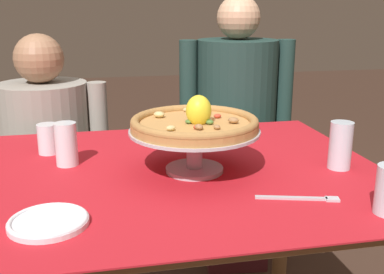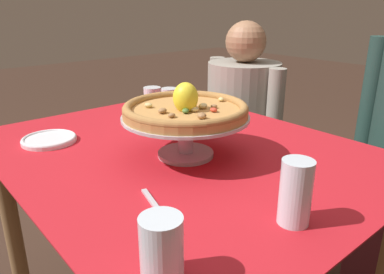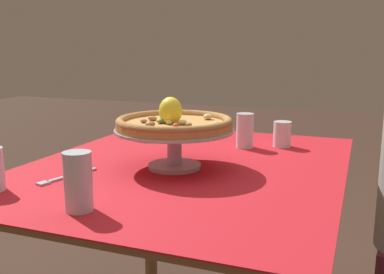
# 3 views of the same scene
# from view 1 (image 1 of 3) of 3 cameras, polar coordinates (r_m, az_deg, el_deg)

# --- Properties ---
(dining_table) EXTENTS (1.18, 0.95, 0.77)m
(dining_table) POSITION_cam_1_polar(r_m,az_deg,el_deg) (1.34, -2.32, -8.74)
(dining_table) COLOR olive
(dining_table) RESTS_ON ground
(pizza_stand) EXTENTS (0.36, 0.36, 0.12)m
(pizza_stand) POSITION_cam_1_polar(r_m,az_deg,el_deg) (1.26, 0.31, -0.53)
(pizza_stand) COLOR #B7B7C1
(pizza_stand) RESTS_ON dining_table
(pizza) EXTENTS (0.35, 0.35, 0.10)m
(pizza) POSITION_cam_1_polar(r_m,az_deg,el_deg) (1.25, 0.35, 1.82)
(pizza) COLOR #BC8447
(pizza) RESTS_ON pizza_stand
(water_glass_side_left) EXTENTS (0.06, 0.06, 0.13)m
(water_glass_side_left) POSITION_cam_1_polar(r_m,az_deg,el_deg) (1.37, -15.31, -1.21)
(water_glass_side_left) COLOR white
(water_glass_side_left) RESTS_ON dining_table
(water_glass_side_right) EXTENTS (0.06, 0.06, 0.13)m
(water_glass_side_right) POSITION_cam_1_polar(r_m,az_deg,el_deg) (1.36, 17.90, -1.38)
(water_glass_side_right) COLOR silver
(water_glass_side_right) RESTS_ON dining_table
(water_glass_back_left) EXTENTS (0.07, 0.07, 0.09)m
(water_glass_back_left) POSITION_cam_1_polar(r_m,az_deg,el_deg) (1.50, -17.38, -0.41)
(water_glass_back_left) COLOR white
(water_glass_back_left) RESTS_ON dining_table
(side_plate) EXTENTS (0.17, 0.17, 0.02)m
(side_plate) POSITION_cam_1_polar(r_m,az_deg,el_deg) (1.03, -17.37, -9.97)
(side_plate) COLOR white
(side_plate) RESTS_ON dining_table
(dinner_fork) EXTENTS (0.20, 0.07, 0.01)m
(dinner_fork) POSITION_cam_1_polar(r_m,az_deg,el_deg) (1.14, 13.50, -7.41)
(dinner_fork) COLOR #B7B7C1
(dinner_fork) RESTS_ON dining_table
(diner_left) EXTENTS (0.52, 0.41, 1.11)m
(diner_left) POSITION_cam_1_polar(r_m,az_deg,el_deg) (2.08, -17.34, -3.58)
(diner_left) COLOR maroon
(diner_left) RESTS_ON ground
(diner_right) EXTENTS (0.52, 0.40, 1.26)m
(diner_right) POSITION_cam_1_polar(r_m,az_deg,el_deg) (2.16, 5.40, 0.01)
(diner_right) COLOR maroon
(diner_right) RESTS_ON ground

